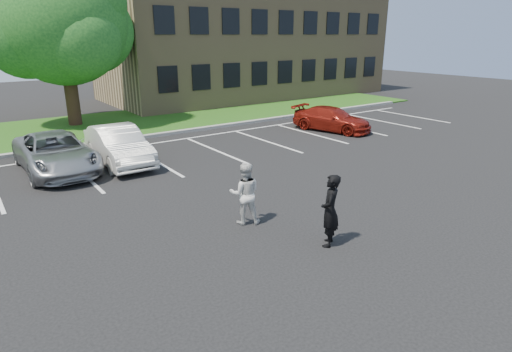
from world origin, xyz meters
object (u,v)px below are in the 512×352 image
(man_black_suit, at_px, (330,211))
(man_white_shirt, at_px, (245,194))
(car_white_sedan, at_px, (119,145))
(car_silver_minivan, at_px, (56,153))
(car_red_compact, at_px, (332,119))
(office_building, at_px, (246,43))
(tree, at_px, (63,23))

(man_black_suit, relative_size, man_white_shirt, 1.05)
(car_white_sedan, bearing_deg, car_silver_minivan, 171.43)
(man_black_suit, distance_m, car_white_sedan, 9.82)
(man_white_shirt, height_order, car_red_compact, man_white_shirt)
(office_building, xyz_separation_m, car_white_sedan, (-15.25, -13.57, -3.43))
(office_building, relative_size, car_silver_minivan, 4.46)
(car_white_sedan, height_order, car_red_compact, car_white_sedan)
(tree, relative_size, car_white_sedan, 1.99)
(man_white_shirt, height_order, car_white_sedan, man_white_shirt)
(office_building, distance_m, man_white_shirt, 25.67)
(tree, xyz_separation_m, car_silver_minivan, (-2.71, -8.36, -4.65))
(office_building, height_order, man_white_shirt, office_building)
(office_building, relative_size, car_white_sedan, 5.06)
(tree, distance_m, car_white_sedan, 9.89)
(tree, distance_m, man_white_shirt, 16.79)
(car_silver_minivan, height_order, car_white_sedan, car_white_sedan)
(car_white_sedan, bearing_deg, office_building, 42.66)
(tree, distance_m, car_red_compact, 14.79)
(car_red_compact, bearing_deg, man_white_shirt, -162.49)
(man_black_suit, bearing_deg, car_red_compact, -175.17)
(man_white_shirt, relative_size, car_white_sedan, 0.38)
(car_red_compact, bearing_deg, car_white_sedan, 160.64)
(man_white_shirt, distance_m, car_red_compact, 12.33)
(man_white_shirt, distance_m, car_white_sedan, 7.50)
(tree, bearing_deg, car_silver_minivan, -107.98)
(tree, bearing_deg, man_black_suit, -85.96)
(office_building, bearing_deg, car_white_sedan, -138.34)
(office_building, bearing_deg, man_white_shirt, -124.37)
(man_black_suit, distance_m, car_silver_minivan, 10.79)
(car_silver_minivan, relative_size, car_red_compact, 1.19)
(tree, relative_size, car_red_compact, 2.09)
(car_red_compact, bearing_deg, man_black_suit, -152.11)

